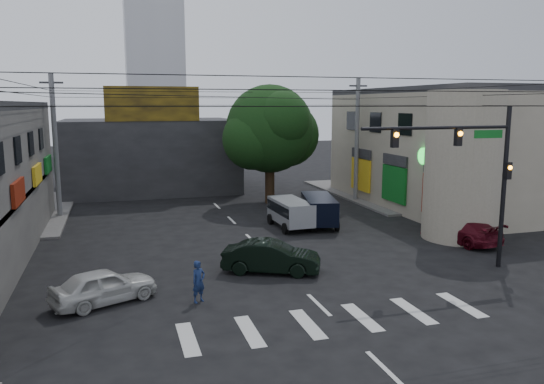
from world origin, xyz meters
name	(u,v)px	position (x,y,z in m)	size (l,w,h in m)	color
ground	(292,279)	(0.00, 0.00, 0.00)	(160.00, 160.00, 0.00)	black
sidewalk_far_right	(427,191)	(18.00, 18.00, 0.07)	(16.00, 16.00, 0.15)	#514F4C
building_right	(467,149)	(18.00, 13.00, 4.00)	(14.00, 18.00, 8.00)	gray
corner_column	(463,166)	(11.00, 4.00, 4.00)	(4.00, 4.00, 8.00)	gray
building_far	(150,155)	(-4.00, 26.00, 3.00)	(14.00, 10.00, 6.00)	#232326
billboard	(153,104)	(-4.00, 21.10, 7.30)	(7.00, 0.30, 2.60)	olive
tower_distant	(153,11)	(0.00, 70.00, 22.00)	(9.00, 9.00, 44.00)	silver
street_tree	(270,129)	(4.00, 17.00, 5.47)	(6.40, 6.40, 8.70)	black
traffic_gantry	(473,162)	(7.82, -1.00, 4.83)	(7.10, 0.35, 7.20)	black
utility_pole_far_left	(56,147)	(-10.50, 16.00, 4.60)	(0.32, 0.32, 9.20)	#59595B
utility_pole_far_right	(357,140)	(10.50, 16.00, 4.60)	(0.32, 0.32, 9.20)	#59595B
dark_sedan	(271,257)	(-0.58, 1.17, 0.70)	(4.46, 3.09, 1.39)	black
white_compact	(104,286)	(-7.53, -0.54, 0.65)	(4.14, 2.96, 1.31)	#B7B7B3
maroon_sedan	(460,230)	(10.50, 3.21, 0.68)	(2.78, 4.94, 1.35)	#4A0A15
silver_minivan	(291,214)	(2.91, 8.92, 0.84)	(1.77, 3.95, 1.67)	#989BA0
navy_van	(319,211)	(4.76, 9.06, 0.88)	(2.63, 4.68, 1.77)	black
traffic_officer	(199,282)	(-4.17, -1.44, 0.79)	(0.69, 0.62, 1.58)	#15244C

